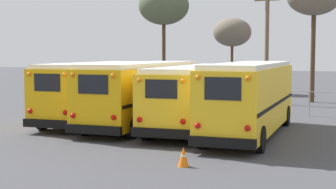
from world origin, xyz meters
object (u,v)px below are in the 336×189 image
(school_bus_3, at_px, (250,96))
(traffic_cone, at_px, (183,157))
(school_bus_1, at_px, (143,91))
(bare_tree_2, at_px, (164,6))
(school_bus_0, at_px, (96,90))
(bare_tree_1, at_px, (232,33))
(school_bus_2, at_px, (197,94))
(utility_pole, at_px, (267,43))

(school_bus_3, relative_size, traffic_cone, 16.05)
(school_bus_1, relative_size, bare_tree_2, 1.18)
(school_bus_0, height_order, bare_tree_2, bare_tree_2)
(bare_tree_1, distance_m, bare_tree_2, 7.51)
(school_bus_1, distance_m, school_bus_2, 2.87)
(bare_tree_2, xyz_separation_m, traffic_cone, (10.42, -24.09, -7.08))
(school_bus_2, distance_m, traffic_cone, 8.54)
(school_bus_3, height_order, bare_tree_2, bare_tree_2)
(school_bus_1, distance_m, bare_tree_2, 17.78)
(school_bus_2, height_order, utility_pole, utility_pole)
(school_bus_1, xyz_separation_m, school_bus_2, (2.87, 0.03, -0.06))
(school_bus_3, distance_m, bare_tree_2, 21.25)
(school_bus_1, relative_size, utility_pole, 1.28)
(school_bus_0, relative_size, school_bus_3, 0.97)
(school_bus_2, height_order, bare_tree_1, bare_tree_1)
(utility_pole, height_order, traffic_cone, utility_pole)
(bare_tree_2, bearing_deg, school_bus_2, -62.80)
(utility_pole, xyz_separation_m, bare_tree_1, (-4.79, 8.81, 1.09))
(school_bus_3, bearing_deg, school_bus_0, 169.31)
(school_bus_1, bearing_deg, utility_pole, 74.12)
(school_bus_3, distance_m, bare_tree_1, 24.36)
(traffic_cone, bearing_deg, school_bus_3, 84.63)
(school_bus_0, xyz_separation_m, school_bus_3, (8.59, -1.62, 0.05))
(school_bus_3, bearing_deg, bare_tree_1, 106.42)
(school_bus_2, xyz_separation_m, bare_tree_1, (-3.94, 21.81, 3.76))
(utility_pole, xyz_separation_m, bare_tree_2, (-9.04, 2.95, 3.08))
(bare_tree_1, bearing_deg, school_bus_0, -94.75)
(school_bus_1, distance_m, bare_tree_1, 22.18)
(utility_pole, distance_m, bare_tree_1, 10.08)
(school_bus_2, relative_size, utility_pole, 1.31)
(utility_pole, distance_m, traffic_cone, 21.56)
(school_bus_0, bearing_deg, school_bus_3, -10.69)
(school_bus_0, height_order, school_bus_2, school_bus_0)
(school_bus_0, bearing_deg, traffic_cone, -46.80)
(school_bus_0, distance_m, bare_tree_1, 21.87)
(school_bus_3, xyz_separation_m, bare_tree_2, (-11.06, 17.24, 5.66))
(utility_pole, height_order, bare_tree_2, bare_tree_2)
(bare_tree_1, xyz_separation_m, traffic_cone, (6.17, -29.95, -5.10))
(school_bus_3, bearing_deg, utility_pole, 98.06)
(school_bus_0, distance_m, utility_pole, 14.51)
(utility_pole, height_order, bare_tree_1, utility_pole)
(utility_pole, relative_size, traffic_cone, 13.06)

